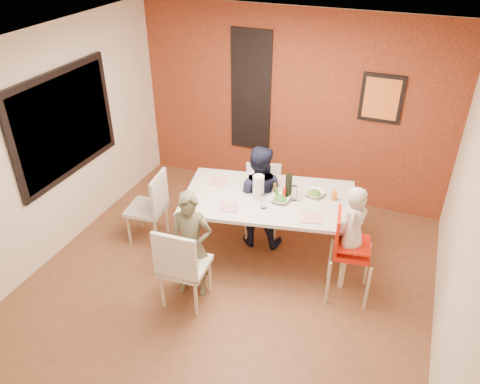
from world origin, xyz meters
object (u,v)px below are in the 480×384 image
at_px(child_far, 258,197).
at_px(chair_far, 262,197).
at_px(chair_left, 152,204).
at_px(wine_bottle, 289,187).
at_px(chair_near, 181,264).
at_px(paper_towel_roll, 258,187).
at_px(child_near, 191,245).
at_px(high_chair, 347,248).
at_px(dining_table, 269,202).
at_px(toddler, 354,220).

bearing_deg(child_far, chair_far, -93.95).
height_order(chair_left, wine_bottle, wine_bottle).
height_order(chair_near, paper_towel_roll, paper_towel_roll).
bearing_deg(wine_bottle, child_near, -126.94).
height_order(chair_near, high_chair, high_chair).
distance_m(dining_table, chair_near, 1.34).
xyz_separation_m(chair_far, chair_left, (-1.24, -0.70, 0.01)).
distance_m(chair_far, chair_left, 1.42).
xyz_separation_m(chair_near, child_near, (-0.01, 0.25, 0.07)).
height_order(chair_far, wine_bottle, wine_bottle).
relative_size(high_chair, toddler, 1.41).
bearing_deg(high_chair, child_near, 101.18).
relative_size(chair_left, child_far, 0.71).
distance_m(dining_table, paper_towel_roll, 0.26).
bearing_deg(child_far, chair_left, 10.69).
relative_size(child_far, toddler, 1.82).
relative_size(dining_table, paper_towel_roll, 7.44).
xyz_separation_m(chair_far, wine_bottle, (0.44, -0.36, 0.45)).
bearing_deg(paper_towel_roll, wine_bottle, 22.64).
xyz_separation_m(chair_left, paper_towel_roll, (1.35, 0.21, 0.44)).
xyz_separation_m(chair_left, child_far, (1.26, 0.46, 0.14)).
distance_m(high_chair, child_far, 1.34).
bearing_deg(chair_far, child_near, -118.88).
bearing_deg(toddler, child_near, 115.42).
xyz_separation_m(dining_table, wine_bottle, (0.21, 0.07, 0.23)).
distance_m(child_near, paper_towel_roll, 1.05).
relative_size(dining_table, chair_near, 2.13).
distance_m(child_near, child_far, 1.19).
relative_size(chair_left, paper_towel_roll, 3.31).
xyz_separation_m(toddler, paper_towel_roll, (-1.16, 0.29, -0.02)).
bearing_deg(chair_near, high_chair, -155.23).
xyz_separation_m(chair_near, chair_far, (0.32, 1.63, -0.04)).
bearing_deg(high_chair, dining_table, 61.19).
xyz_separation_m(child_far, toddler, (1.25, -0.54, 0.32)).
bearing_deg(chair_far, wine_bottle, -54.78).
distance_m(chair_left, paper_towel_roll, 1.44).
xyz_separation_m(child_near, paper_towel_roll, (0.44, 0.89, 0.34)).
bearing_deg(paper_towel_roll, toddler, -13.82).
distance_m(chair_left, child_near, 1.14).
distance_m(high_chair, toddler, 0.37).
bearing_deg(high_chair, chair_near, 108.85).
bearing_deg(child_far, child_near, 63.44).
relative_size(child_near, toddler, 1.71).
height_order(chair_far, toddler, toddler).
relative_size(dining_table, wine_bottle, 7.18).
bearing_deg(chair_far, chair_near, -116.67).
bearing_deg(child_near, wine_bottle, 38.30).
bearing_deg(chair_left, child_far, 102.57).
distance_m(child_far, toddler, 1.40).
bearing_deg(toddler, dining_table, 76.42).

